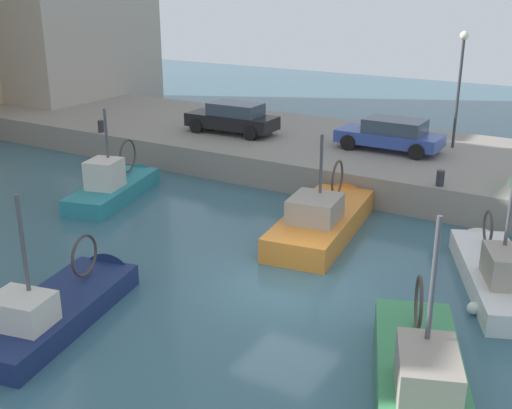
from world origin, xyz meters
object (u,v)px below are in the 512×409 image
at_px(fishing_boat_navy, 65,311).
at_px(mooring_bollard_mid, 440,178).
at_px(fishing_boat_white, 492,278).
at_px(quay_streetlamp, 461,70).
at_px(fishing_boat_orange, 325,227).
at_px(parked_car_blue, 391,134).
at_px(fishing_boat_teal, 118,192).
at_px(mooring_bollard_north, 101,126).
at_px(fishing_boat_green, 418,389).
at_px(parked_car_black, 233,118).

height_order(fishing_boat_navy, mooring_bollard_mid, fishing_boat_navy).
bearing_deg(fishing_boat_white, quay_streetlamp, 21.17).
height_order(fishing_boat_orange, fishing_boat_white, fishing_boat_orange).
bearing_deg(fishing_boat_orange, fishing_boat_navy, 159.93).
bearing_deg(parked_car_blue, fishing_boat_white, -143.33).
relative_size(fishing_boat_teal, quay_streetlamp, 1.21).
height_order(mooring_bollard_mid, mooring_bollard_north, same).
bearing_deg(quay_streetlamp, fishing_boat_white, -158.83).
relative_size(fishing_boat_teal, mooring_bollard_north, 10.64).
bearing_deg(mooring_bollard_north, fishing_boat_orange, -103.35).
distance_m(fishing_boat_green, fishing_boat_orange, 9.03).
height_order(parked_car_blue, mooring_bollard_mid, parked_car_blue).
bearing_deg(mooring_bollard_mid, parked_car_black, 74.01).
xyz_separation_m(fishing_boat_navy, mooring_bollard_mid, (11.68, -6.02, 1.38)).
bearing_deg(mooring_bollard_north, fishing_boat_white, -102.63).
bearing_deg(parked_car_black, quay_streetlamp, -74.57).
bearing_deg(parked_car_black, mooring_bollard_north, 119.05).
distance_m(fishing_boat_navy, mooring_bollard_north, 15.42).
bearing_deg(fishing_boat_orange, mooring_bollard_mid, -42.90).
relative_size(fishing_boat_white, mooring_bollard_mid, 11.51).
bearing_deg(fishing_boat_teal, parked_car_blue, -46.50).
height_order(parked_car_blue, mooring_bollard_north, parked_car_blue).
height_order(parked_car_black, mooring_bollard_mid, parked_car_black).
xyz_separation_m(fishing_boat_orange, fishing_boat_white, (-1.09, -5.67, -0.00)).
bearing_deg(fishing_boat_green, mooring_bollard_mid, 14.07).
relative_size(fishing_boat_navy, fishing_boat_white, 0.97).
height_order(fishing_boat_navy, fishing_boat_green, fishing_boat_green).
bearing_deg(quay_streetlamp, mooring_bollard_north, 110.69).
bearing_deg(mooring_bollard_mid, fishing_boat_teal, 109.39).
distance_m(fishing_boat_teal, parked_car_blue, 11.43).
xyz_separation_m(fishing_boat_navy, fishing_boat_orange, (8.57, -3.13, 0.02)).
distance_m(fishing_boat_orange, parked_car_black, 9.98).
height_order(fishing_boat_navy, quay_streetlamp, quay_streetlamp).
height_order(fishing_boat_navy, fishing_boat_teal, fishing_boat_navy).
distance_m(fishing_boat_teal, fishing_boat_green, 15.30).
height_order(fishing_boat_green, fishing_boat_orange, fishing_boat_green).
relative_size(fishing_boat_green, mooring_bollard_north, 12.25).
height_order(fishing_boat_green, fishing_boat_white, fishing_boat_green).
distance_m(fishing_boat_green, parked_car_blue, 15.30).
distance_m(fishing_boat_navy, mooring_bollard_mid, 13.21).
bearing_deg(fishing_boat_green, quay_streetlamp, 12.80).
distance_m(fishing_boat_orange, quay_streetlamp, 9.95).
height_order(fishing_boat_navy, parked_car_black, fishing_boat_navy).
bearing_deg(fishing_boat_teal, quay_streetlamp, -46.93).
bearing_deg(fishing_boat_navy, mooring_bollard_mid, -27.28).
relative_size(fishing_boat_green, mooring_bollard_mid, 12.25).
xyz_separation_m(mooring_bollard_mid, mooring_bollard_north, (0.00, 16.00, 0.00)).
distance_m(fishing_boat_teal, mooring_bollard_north, 6.26).
distance_m(parked_car_blue, mooring_bollard_north, 13.38).
relative_size(mooring_bollard_mid, quay_streetlamp, 0.11).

